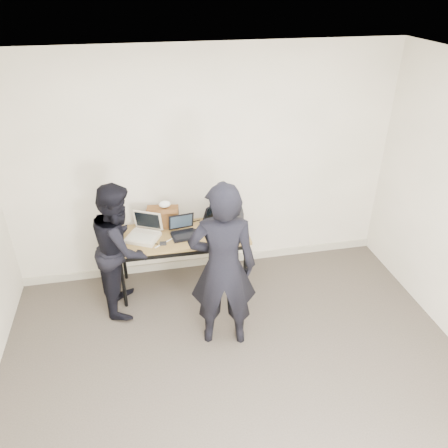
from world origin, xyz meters
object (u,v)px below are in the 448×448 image
object	(u,v)px
laptop_beige	(144,233)
equipment_box	(232,215)
laptop_right	(221,219)
person_typist	(223,268)
laptop_center	(183,230)
person_observer	(121,248)
leather_satchel	(163,217)
desk	(182,239)

from	to	relation	value
laptop_beige	equipment_box	distance (m)	1.06
laptop_right	person_typist	distance (m)	1.11
laptop_center	person_observer	xyz separation A→B (m)	(-0.70, -0.18, -0.02)
leather_satchel	person_typist	bearing A→B (deg)	-59.83
desk	laptop_right	xyz separation A→B (m)	(0.49, 0.14, 0.12)
laptop_beige	equipment_box	xyz separation A→B (m)	(1.04, 0.17, 0.02)
leather_satchel	person_observer	size ratio (longest dim) A/B	0.26
person_typist	laptop_center	bearing A→B (deg)	-64.88
equipment_box	person_typist	size ratio (longest dim) A/B	0.14
laptop_center	equipment_box	distance (m)	0.64
laptop_beige	laptop_center	size ratio (longest dim) A/B	1.39
desk	equipment_box	distance (m)	0.67
person_typist	laptop_right	bearing A→B (deg)	-90.76
desk	laptop_right	world-z (taller)	laptop_right
desk	equipment_box	xyz separation A→B (m)	(0.63, 0.19, 0.13)
laptop_right	person_observer	bearing A→B (deg)	153.70
laptop_center	person_observer	bearing A→B (deg)	-172.93
laptop_right	person_typist	xyz separation A→B (m)	(-0.20, -1.09, 0.11)
laptop_right	leather_satchel	size ratio (longest dim) A/B	1.30
leather_satchel	equipment_box	bearing A→B (deg)	5.88
laptop_beige	equipment_box	size ratio (longest dim) A/B	1.78
person_observer	laptop_beige	bearing A→B (deg)	-46.42
laptop_beige	laptop_right	size ratio (longest dim) A/B	0.91
laptop_center	person_observer	size ratio (longest dim) A/B	0.22
laptop_beige	leather_satchel	xyz separation A→B (m)	(0.23, 0.20, 0.07)
laptop_beige	person_observer	world-z (taller)	person_observer
desk	person_typist	world-z (taller)	person_typist
leather_satchel	equipment_box	size ratio (longest dim) A/B	1.51
desk	person_observer	distance (m)	0.70
laptop_right	equipment_box	world-z (taller)	laptop_right
laptop_beige	person_typist	size ratio (longest dim) A/B	0.25
desk	person_observer	xyz separation A→B (m)	(-0.67, -0.18, 0.09)
equipment_box	person_typist	distance (m)	1.19
equipment_box	person_observer	world-z (taller)	person_observer
laptop_beige	person_typist	bearing A→B (deg)	-26.75
equipment_box	person_observer	distance (m)	1.36
leather_satchel	person_typist	distance (m)	1.26
laptop_beige	person_observer	bearing A→B (deg)	-113.96
laptop_right	person_typist	size ratio (longest dim) A/B	0.28
equipment_box	desk	bearing A→B (deg)	-163.06
desk	leather_satchel	xyz separation A→B (m)	(-0.18, 0.23, 0.19)
person_typist	person_observer	bearing A→B (deg)	-28.81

